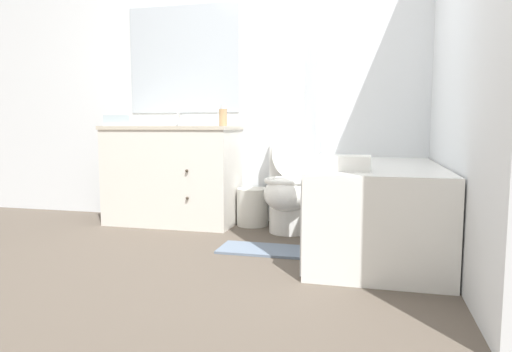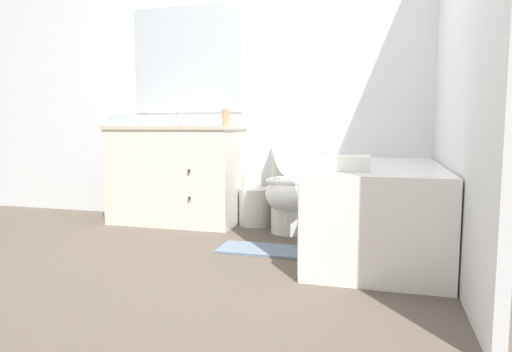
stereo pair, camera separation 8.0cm
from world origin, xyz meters
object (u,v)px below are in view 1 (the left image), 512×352
object	(u,v)px
bathtub	(377,207)
bath_towel_folded	(345,163)
wastebasket	(253,207)
hand_towel_folded	(121,121)
tissue_box	(192,121)
soap_dispenser	(223,117)
toilet	(290,186)
sink_faucet	(182,122)
bath_mat	(264,250)
vanity_cabinet	(173,174)

from	to	relation	value
bathtub	bath_towel_folded	world-z (taller)	bath_towel_folded
wastebasket	hand_towel_folded	distance (m)	1.30
tissue_box	soap_dispenser	xyz separation A→B (m)	(0.25, 0.07, 0.04)
toilet	hand_towel_folded	bearing A→B (deg)	-176.56
bath_towel_folded	hand_towel_folded	bearing A→B (deg)	156.74
toilet	tissue_box	bearing A→B (deg)	178.39
sink_faucet	bathtub	world-z (taller)	sink_faucet
toilet	bath_towel_folded	world-z (taller)	toilet
hand_towel_folded	bath_towel_folded	bearing A→B (deg)	-23.26
wastebasket	sink_faucet	bearing A→B (deg)	169.30
toilet	bath_towel_folded	distance (m)	1.04
bathtub	bath_towel_folded	distance (m)	0.60
bathtub	tissue_box	xyz separation A→B (m)	(-1.48, 0.45, 0.57)
bathtub	wastebasket	world-z (taller)	bathtub
bathtub	bath_mat	world-z (taller)	bathtub
tissue_box	bath_mat	world-z (taller)	tissue_box
vanity_cabinet	bath_mat	world-z (taller)	vanity_cabinet
toilet	bath_mat	bearing A→B (deg)	-96.39
hand_towel_folded	bath_mat	distance (m)	1.68
soap_dispenser	bath_towel_folded	size ratio (longest dim) A/B	0.59
tissue_box	toilet	bearing A→B (deg)	-1.61
vanity_cabinet	bath_towel_folded	bearing A→B (deg)	-32.73
wastebasket	bath_mat	world-z (taller)	wastebasket
wastebasket	soap_dispenser	xyz separation A→B (m)	(-0.24, -0.03, 0.75)
tissue_box	sink_faucet	bearing A→B (deg)	129.04
vanity_cabinet	bath_mat	xyz separation A→B (m)	(0.95, -0.68, -0.41)
bathtub	soap_dispenser	xyz separation A→B (m)	(-1.24, 0.52, 0.61)
toilet	bath_mat	size ratio (longest dim) A/B	1.43
vanity_cabinet	hand_towel_folded	distance (m)	0.61
hand_towel_folded	bath_mat	bearing A→B (deg)	-21.74
vanity_cabinet	soap_dispenser	bearing A→B (deg)	4.32
toilet	tissue_box	xyz separation A→B (m)	(-0.83, 0.02, 0.51)
bath_towel_folded	bath_mat	distance (m)	0.85
hand_towel_folded	toilet	bearing A→B (deg)	3.44
vanity_cabinet	toilet	size ratio (longest dim) A/B	1.30
sink_faucet	toilet	distance (m)	1.17
bathtub	tissue_box	size ratio (longest dim) A/B	10.18
hand_towel_folded	bath_mat	size ratio (longest dim) A/B	0.40
tissue_box	bath_towel_folded	bearing A→B (deg)	-35.22
vanity_cabinet	sink_faucet	world-z (taller)	sink_faucet
hand_towel_folded	tissue_box	bearing A→B (deg)	10.53
toilet	bath_mat	xyz separation A→B (m)	(-0.07, -0.62, -0.35)
bathtub	soap_dispenser	world-z (taller)	soap_dispenser
hand_towel_folded	sink_faucet	bearing A→B (deg)	41.57
wastebasket	soap_dispenser	size ratio (longest dim) A/B	1.84
wastebasket	tissue_box	size ratio (longest dim) A/B	2.09
sink_faucet	hand_towel_folded	xyz separation A→B (m)	(-0.39, -0.34, 0.01)
bathtub	bath_towel_folded	bearing A→B (deg)	-112.22
soap_dispenser	hand_towel_folded	size ratio (longest dim) A/B	0.71
soap_dispenser	toilet	bearing A→B (deg)	-9.54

